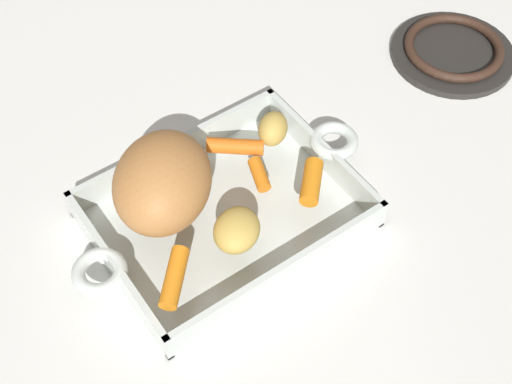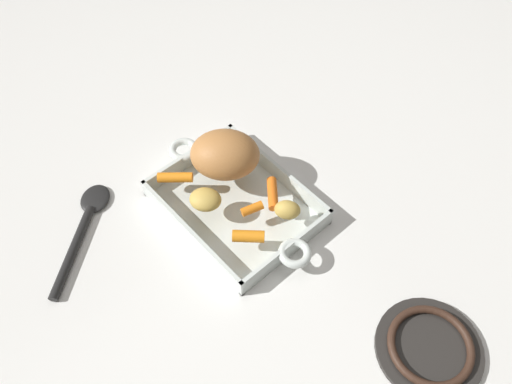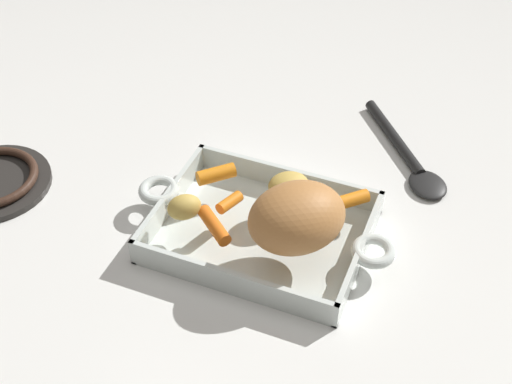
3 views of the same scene
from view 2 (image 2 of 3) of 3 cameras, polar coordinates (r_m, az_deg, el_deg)
name	(u,v)px [view 2 (image 2 of 3)]	position (r m, az deg, el deg)	size (l,w,h in m)	color
ground_plane	(236,208)	(1.05, -2.14, -1.75)	(2.11, 2.11, 0.00)	white
roasting_dish	(236,204)	(1.04, -2.16, -1.32)	(0.38, 0.23, 0.04)	silver
pork_roast	(225,155)	(1.02, -3.30, 3.97)	(0.13, 0.11, 0.09)	#B5763E
baby_carrot_short	(248,236)	(0.96, -0.80, -4.70)	(0.02, 0.02, 0.06)	orange
baby_carrot_northwest	(273,194)	(1.01, 1.77, -0.18)	(0.02, 0.02, 0.07)	orange
baby_carrot_long	(175,177)	(1.04, -8.55, 1.54)	(0.02, 0.02, 0.07)	orange
baby_carrot_southwest	(252,209)	(0.99, -0.39, -1.77)	(0.02, 0.02, 0.04)	orange
potato_golden_small	(205,199)	(1.00, -5.38, -0.79)	(0.06, 0.05, 0.03)	gold
potato_corner	(287,210)	(0.98, 3.33, -1.89)	(0.05, 0.03, 0.04)	gold
stove_burner_rear	(430,347)	(0.96, 17.90, -15.37)	(0.18, 0.18, 0.02)	#282623
serving_spoon	(83,227)	(1.07, -17.81, -3.52)	(0.19, 0.22, 0.02)	black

